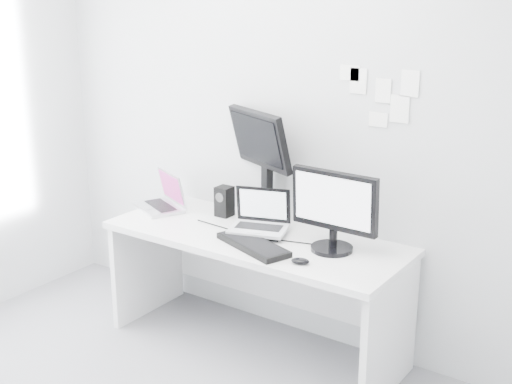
% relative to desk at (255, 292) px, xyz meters
% --- Properties ---
extents(back_wall, '(3.60, 0.00, 3.60)m').
position_rel_desk_xyz_m(back_wall, '(0.00, 0.35, 0.99)').
color(back_wall, silver).
rests_on(back_wall, ground).
extents(desk, '(1.80, 0.70, 0.73)m').
position_rel_desk_xyz_m(desk, '(0.00, 0.00, 0.00)').
color(desk, silver).
rests_on(desk, ground).
extents(macbook, '(0.41, 0.37, 0.25)m').
position_rel_desk_xyz_m(macbook, '(-0.79, 0.04, 0.49)').
color(macbook, silver).
rests_on(macbook, desk).
extents(speaker, '(0.12, 0.12, 0.19)m').
position_rel_desk_xyz_m(speaker, '(-0.35, 0.17, 0.46)').
color(speaker, black).
rests_on(speaker, desk).
extents(dell_laptop, '(0.39, 0.34, 0.27)m').
position_rel_desk_xyz_m(dell_laptop, '(0.02, 0.01, 0.50)').
color(dell_laptop, silver).
rests_on(dell_laptop, desk).
extents(rear_monitor, '(0.55, 0.37, 0.71)m').
position_rel_desk_xyz_m(rear_monitor, '(-0.12, 0.25, 0.72)').
color(rear_monitor, black).
rests_on(rear_monitor, desk).
extents(samsung_monitor, '(0.51, 0.24, 0.46)m').
position_rel_desk_xyz_m(samsung_monitor, '(0.48, 0.04, 0.60)').
color(samsung_monitor, black).
rests_on(samsung_monitor, desk).
extents(keyboard, '(0.51, 0.33, 0.03)m').
position_rel_desk_xyz_m(keyboard, '(0.11, -0.17, 0.38)').
color(keyboard, black).
rests_on(keyboard, desk).
extents(mouse, '(0.11, 0.09, 0.03)m').
position_rel_desk_xyz_m(mouse, '(0.44, -0.22, 0.38)').
color(mouse, black).
rests_on(mouse, desk).
extents(wall_note_0, '(0.10, 0.00, 0.14)m').
position_rel_desk_xyz_m(wall_note_0, '(0.45, 0.34, 1.26)').
color(wall_note_0, white).
rests_on(wall_note_0, back_wall).
extents(wall_note_1, '(0.09, 0.00, 0.13)m').
position_rel_desk_xyz_m(wall_note_1, '(0.60, 0.34, 1.22)').
color(wall_note_1, white).
rests_on(wall_note_1, back_wall).
extents(wall_note_2, '(0.10, 0.00, 0.14)m').
position_rel_desk_xyz_m(wall_note_2, '(0.75, 0.34, 1.26)').
color(wall_note_2, white).
rests_on(wall_note_2, back_wall).
extents(wall_note_3, '(0.11, 0.00, 0.08)m').
position_rel_desk_xyz_m(wall_note_3, '(0.58, 0.34, 1.05)').
color(wall_note_3, white).
rests_on(wall_note_3, back_wall).
extents(wall_note_4, '(0.12, 0.00, 0.09)m').
position_rel_desk_xyz_m(wall_note_4, '(0.40, 0.34, 1.30)').
color(wall_note_4, white).
rests_on(wall_note_4, back_wall).
extents(wall_note_5, '(0.11, 0.00, 0.15)m').
position_rel_desk_xyz_m(wall_note_5, '(0.70, 0.34, 1.13)').
color(wall_note_5, white).
rests_on(wall_note_5, back_wall).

